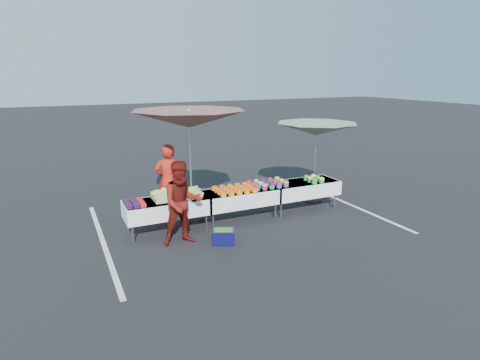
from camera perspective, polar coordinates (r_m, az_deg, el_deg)
name	(u,v)px	position (r m, az deg, el deg)	size (l,w,h in m)	color
ground	(240,220)	(9.83, 0.00, -5.64)	(80.00, 80.00, 0.00)	black
stripe_left	(103,242)	(9.04, -18.88, -8.38)	(0.10, 5.00, 0.00)	silver
stripe_right	(344,202)	(11.49, 14.62, -3.05)	(0.10, 5.00, 0.00)	silver
table_left	(167,207)	(9.06, -10.38, -3.81)	(1.86, 0.81, 0.75)	white
table_center	(240,197)	(9.64, 0.00, -2.39)	(1.86, 0.81, 0.75)	white
table_right	(303,188)	(10.50, 8.92, -1.11)	(1.86, 0.81, 0.75)	white
berry_punnets	(134,203)	(8.80, -14.81, -3.22)	(0.40, 0.54, 0.08)	black
corn_pile	(177,194)	(9.08, -8.97, -1.98)	(1.16, 0.57, 0.26)	#9CB05A
plastic_bags	(184,201)	(8.80, -8.04, -2.95)	(0.30, 0.25, 0.05)	white
carrot_bowls	(234,189)	(9.51, -0.79, -1.28)	(0.95, 0.69, 0.11)	orange
potato_cups	(267,183)	(9.90, 3.93, -0.47)	(0.94, 0.58, 0.16)	blue
bean_baskets	(314,179)	(10.50, 10.45, 0.18)	(0.36, 0.50, 0.15)	green
vendor	(168,181)	(9.92, -10.17, -0.14)	(0.67, 0.44, 1.83)	#B11E14
customer	(182,203)	(8.31, -8.20, -3.26)	(0.86, 0.67, 1.76)	#60130E
umbrella_left	(189,120)	(9.23, -7.26, 8.49)	(2.87, 2.87, 2.69)	black
umbrella_right	(316,130)	(10.89, 10.82, 7.04)	(2.60, 2.60, 2.21)	black
storage_bin	(224,236)	(8.46, -2.36, -8.00)	(0.57, 0.50, 0.31)	#0B0B3A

